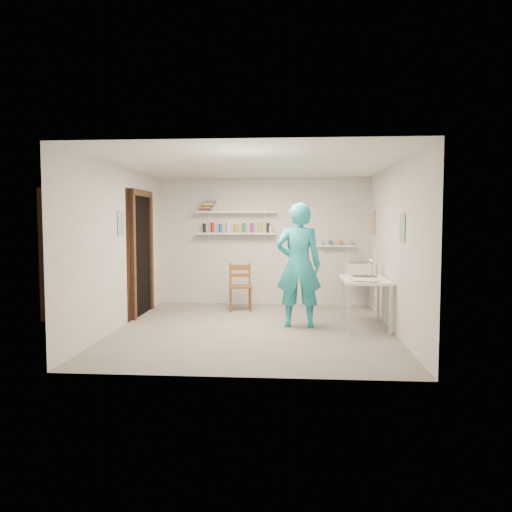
# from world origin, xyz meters

# --- Properties ---
(floor) EXTENTS (4.00, 4.50, 0.02)m
(floor) POSITION_xyz_m (0.00, 0.00, -0.01)
(floor) COLOR slate
(floor) RESTS_ON ground
(ceiling) EXTENTS (4.00, 4.50, 0.02)m
(ceiling) POSITION_xyz_m (0.00, 0.00, 2.41)
(ceiling) COLOR silver
(ceiling) RESTS_ON wall_back
(wall_back) EXTENTS (4.00, 0.02, 2.40)m
(wall_back) POSITION_xyz_m (0.00, 2.26, 1.20)
(wall_back) COLOR silver
(wall_back) RESTS_ON ground
(wall_front) EXTENTS (4.00, 0.02, 2.40)m
(wall_front) POSITION_xyz_m (0.00, -2.26, 1.20)
(wall_front) COLOR silver
(wall_front) RESTS_ON ground
(wall_left) EXTENTS (0.02, 4.50, 2.40)m
(wall_left) POSITION_xyz_m (-2.01, 0.00, 1.20)
(wall_left) COLOR silver
(wall_left) RESTS_ON ground
(wall_right) EXTENTS (0.02, 4.50, 2.40)m
(wall_right) POSITION_xyz_m (2.01, 0.00, 1.20)
(wall_right) COLOR silver
(wall_right) RESTS_ON ground
(doorway_recess) EXTENTS (0.02, 0.90, 2.00)m
(doorway_recess) POSITION_xyz_m (-1.99, 1.05, 1.00)
(doorway_recess) COLOR black
(doorway_recess) RESTS_ON wall_left
(corridor_box) EXTENTS (1.40, 1.50, 2.10)m
(corridor_box) POSITION_xyz_m (-2.70, 1.05, 1.05)
(corridor_box) COLOR brown
(corridor_box) RESTS_ON ground
(door_lintel) EXTENTS (0.06, 1.05, 0.10)m
(door_lintel) POSITION_xyz_m (-1.97, 1.05, 2.05)
(door_lintel) COLOR brown
(door_lintel) RESTS_ON wall_left
(door_jamb_near) EXTENTS (0.06, 0.10, 2.00)m
(door_jamb_near) POSITION_xyz_m (-1.97, 0.55, 1.00)
(door_jamb_near) COLOR brown
(door_jamb_near) RESTS_ON ground
(door_jamb_far) EXTENTS (0.06, 0.10, 2.00)m
(door_jamb_far) POSITION_xyz_m (-1.97, 1.55, 1.00)
(door_jamb_far) COLOR brown
(door_jamb_far) RESTS_ON ground
(shelf_lower) EXTENTS (1.50, 0.22, 0.03)m
(shelf_lower) POSITION_xyz_m (-0.50, 2.13, 1.35)
(shelf_lower) COLOR white
(shelf_lower) RESTS_ON wall_back
(shelf_upper) EXTENTS (1.50, 0.22, 0.03)m
(shelf_upper) POSITION_xyz_m (-0.50, 2.13, 1.75)
(shelf_upper) COLOR white
(shelf_upper) RESTS_ON wall_back
(ledge_shelf) EXTENTS (0.70, 0.14, 0.03)m
(ledge_shelf) POSITION_xyz_m (1.35, 2.17, 1.12)
(ledge_shelf) COLOR white
(ledge_shelf) RESTS_ON wall_back
(poster_left) EXTENTS (0.01, 0.28, 0.36)m
(poster_left) POSITION_xyz_m (-1.99, 0.05, 1.55)
(poster_left) COLOR #334C7F
(poster_left) RESTS_ON wall_left
(poster_right_a) EXTENTS (0.01, 0.34, 0.42)m
(poster_right_a) POSITION_xyz_m (1.99, 1.80, 1.55)
(poster_right_a) COLOR #995933
(poster_right_a) RESTS_ON wall_right
(poster_right_b) EXTENTS (0.01, 0.30, 0.38)m
(poster_right_b) POSITION_xyz_m (1.99, -0.55, 1.50)
(poster_right_b) COLOR #3F724C
(poster_right_b) RESTS_ON wall_right
(belfast_sink) EXTENTS (0.48, 0.60, 0.30)m
(belfast_sink) POSITION_xyz_m (1.75, 1.70, 0.70)
(belfast_sink) COLOR white
(belfast_sink) RESTS_ON wall_right
(man) EXTENTS (0.68, 0.45, 1.86)m
(man) POSITION_xyz_m (0.65, 0.23, 0.93)
(man) COLOR #24A6B6
(man) RESTS_ON ground
(wall_clock) EXTENTS (0.33, 0.04, 0.33)m
(wall_clock) POSITION_xyz_m (0.65, 0.45, 1.24)
(wall_clock) COLOR beige
(wall_clock) RESTS_ON man
(wooden_chair) EXTENTS (0.46, 0.44, 0.86)m
(wooden_chair) POSITION_xyz_m (-0.36, 1.50, 0.43)
(wooden_chair) COLOR brown
(wooden_chair) RESTS_ON ground
(work_table) EXTENTS (0.65, 1.09, 0.73)m
(work_table) POSITION_xyz_m (1.64, 0.31, 0.36)
(work_table) COLOR white
(work_table) RESTS_ON ground
(desk_lamp) EXTENTS (0.14, 0.14, 0.14)m
(desk_lamp) POSITION_xyz_m (1.82, 0.75, 0.95)
(desk_lamp) COLOR white
(desk_lamp) RESTS_ON work_table
(spray_cans) EXTENTS (1.31, 0.06, 0.17)m
(spray_cans) POSITION_xyz_m (-0.50, 2.13, 1.45)
(spray_cans) COLOR black
(spray_cans) RESTS_ON shelf_lower
(book_stack) EXTENTS (0.30, 0.14, 0.20)m
(book_stack) POSITION_xyz_m (-1.04, 2.13, 1.86)
(book_stack) COLOR red
(book_stack) RESTS_ON shelf_upper
(ledge_pots) EXTENTS (0.48, 0.07, 0.09)m
(ledge_pots) POSITION_xyz_m (1.35, 2.17, 1.18)
(ledge_pots) COLOR silver
(ledge_pots) RESTS_ON ledge_shelf
(papers) EXTENTS (0.30, 0.22, 0.02)m
(papers) POSITION_xyz_m (1.64, 0.31, 0.74)
(papers) COLOR silver
(papers) RESTS_ON work_table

